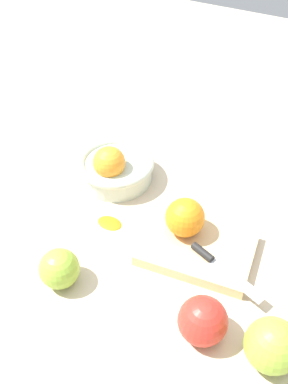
{
  "coord_description": "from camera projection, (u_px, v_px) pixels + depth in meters",
  "views": [
    {
      "loc": [
        0.25,
        -0.5,
        0.65
      ],
      "look_at": [
        -0.06,
        0.08,
        0.04
      ],
      "focal_mm": 41.8,
      "sensor_mm": 36.0,
      "label": 1
    }
  ],
  "objects": [
    {
      "name": "ground_plane",
      "position": [
        152.0,
        243.0,
        0.85
      ],
      "size": [
        2.4,
        2.4,
        0.0
      ],
      "primitive_type": "plane",
      "color": "beige"
    },
    {
      "name": "knife",
      "position": [
        217.0,
        263.0,
        0.78
      ],
      "size": [
        0.15,
        0.07,
        0.01
      ],
      "color": "silver",
      "rests_on": "cutting_board"
    },
    {
      "name": "cutting_board",
      "position": [
        197.0,
        248.0,
        0.82
      ],
      "size": [
        0.22,
        0.17,
        0.02
      ],
      "primitive_type": "cube",
      "rotation": [
        0.0,
        0.0,
        0.1
      ],
      "color": "#DBB77F",
      "rests_on": "ground_plane"
    },
    {
      "name": "apple_front_right_2",
      "position": [
        203.0,
        321.0,
        0.68
      ],
      "size": [
        0.08,
        0.08,
        0.08
      ],
      "primitive_type": "sphere",
      "color": "red",
      "rests_on": "ground_plane"
    },
    {
      "name": "orange_on_board",
      "position": [
        185.0,
        217.0,
        0.81
      ],
      "size": [
        0.07,
        0.07,
        0.07
      ],
      "primitive_type": "sphere",
      "color": "orange",
      "rests_on": "cutting_board"
    },
    {
      "name": "apple_front_left",
      "position": [
        59.0,
        269.0,
        0.76
      ],
      "size": [
        0.07,
        0.07,
        0.07
      ],
      "primitive_type": "sphere",
      "color": "#8EB738",
      "rests_on": "ground_plane"
    },
    {
      "name": "citrus_peel",
      "position": [
        110.0,
        222.0,
        0.88
      ],
      "size": [
        0.05,
        0.04,
        0.01
      ],
      "primitive_type": "ellipsoid",
      "rotation": [
        0.0,
        0.0,
        6.23
      ],
      "color": "orange",
      "rests_on": "ground_plane"
    },
    {
      "name": "bowl",
      "position": [
        115.0,
        167.0,
        0.96
      ],
      "size": [
        0.17,
        0.17,
        0.1
      ],
      "color": "beige",
      "rests_on": "ground_plane"
    },
    {
      "name": "apple_front_right",
      "position": [
        272.0,
        345.0,
        0.65
      ],
      "size": [
        0.08,
        0.08,
        0.08
      ],
      "primitive_type": "sphere",
      "color": "#8EB738",
      "rests_on": "ground_plane"
    }
  ]
}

